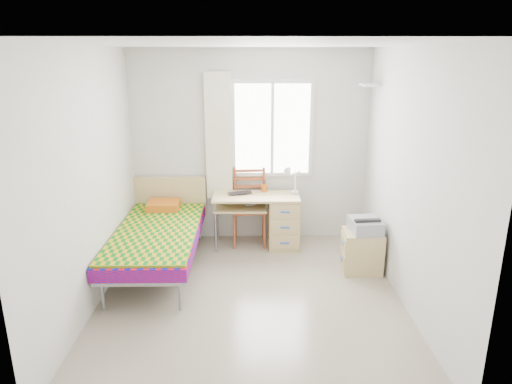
% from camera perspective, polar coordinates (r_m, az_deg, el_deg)
% --- Properties ---
extents(floor, '(3.50, 3.50, 0.00)m').
position_cam_1_polar(floor, '(5.04, -0.69, -13.05)').
color(floor, '#BCAD93').
rests_on(floor, ground).
extents(ceiling, '(3.50, 3.50, 0.00)m').
position_cam_1_polar(ceiling, '(4.37, -0.82, 18.02)').
color(ceiling, white).
rests_on(ceiling, wall_back).
extents(wall_back, '(3.20, 0.00, 3.20)m').
position_cam_1_polar(wall_back, '(6.24, -0.75, 5.62)').
color(wall_back, silver).
rests_on(wall_back, ground).
extents(wall_left, '(0.00, 3.50, 3.50)m').
position_cam_1_polar(wall_left, '(4.81, -20.19, 1.21)').
color(wall_left, silver).
rests_on(wall_left, ground).
extents(wall_right, '(0.00, 3.50, 3.50)m').
position_cam_1_polar(wall_right, '(4.81, 18.70, 1.35)').
color(wall_right, silver).
rests_on(wall_right, ground).
extents(window, '(1.10, 0.04, 1.30)m').
position_cam_1_polar(window, '(6.18, 2.05, 7.86)').
color(window, white).
rests_on(window, wall_back).
extents(curtain, '(0.35, 0.05, 1.70)m').
position_cam_1_polar(curtain, '(6.16, -4.70, 6.84)').
color(curtain, '#F4F0C9').
rests_on(curtain, wall_back).
extents(floating_shelf, '(0.20, 0.32, 0.03)m').
position_cam_1_polar(floating_shelf, '(5.97, 14.05, 12.87)').
color(floating_shelf, white).
rests_on(floating_shelf, wall_right).
extents(bed, '(0.98, 2.08, 0.90)m').
position_cam_1_polar(bed, '(5.65, -12.08, -5.11)').
color(bed, gray).
rests_on(bed, floor).
extents(desk, '(1.15, 0.53, 0.72)m').
position_cam_1_polar(desk, '(6.17, 2.79, -3.31)').
color(desk, tan).
rests_on(desk, floor).
extents(chair, '(0.49, 0.49, 1.04)m').
position_cam_1_polar(chair, '(6.23, -0.78, -1.26)').
color(chair, brown).
rests_on(chair, floor).
extents(cabinet, '(0.48, 0.43, 0.50)m').
position_cam_1_polar(cabinet, '(5.66, 13.07, -7.20)').
color(cabinet, tan).
rests_on(cabinet, floor).
extents(printer, '(0.37, 0.42, 0.17)m').
position_cam_1_polar(printer, '(5.53, 13.49, -4.06)').
color(printer, gray).
rests_on(printer, cabinet).
extents(laptop, '(0.37, 0.30, 0.03)m').
position_cam_1_polar(laptop, '(6.07, -1.87, -0.27)').
color(laptop, black).
rests_on(laptop, desk).
extents(pen_cup, '(0.09, 0.09, 0.10)m').
position_cam_1_polar(pen_cup, '(6.22, 1.02, 0.52)').
color(pen_cup, '#CD5C16').
rests_on(pen_cup, desk).
extents(task_lamp, '(0.22, 0.32, 0.40)m').
position_cam_1_polar(task_lamp, '(5.96, 4.44, 1.79)').
color(task_lamp, white).
rests_on(task_lamp, desk).
extents(book, '(0.21, 0.24, 0.02)m').
position_cam_1_polar(book, '(6.13, -1.58, -1.46)').
color(book, gray).
rests_on(book, desk).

